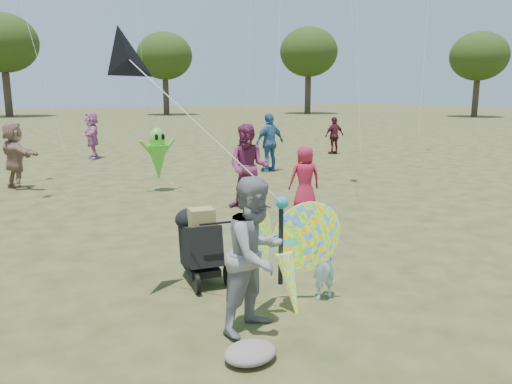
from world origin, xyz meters
TOP-DOWN VIEW (x-y plane):
  - ground at (0.00, 0.00)m, footprint 160.00×160.00m
  - child_girl at (-0.34, -0.38)m, footprint 0.38×0.26m
  - adult_man at (-1.54, -0.63)m, footprint 1.04×0.92m
  - grey_bag at (-1.97, -1.20)m, footprint 0.56×0.46m
  - crowd_a at (2.56, 3.78)m, footprint 0.83×0.67m
  - crowd_c at (5.00, 8.90)m, footprint 1.21×0.62m
  - crowd_d at (-2.73, 10.10)m, footprint 1.09×1.83m
  - crowd_e at (1.52, 4.57)m, footprint 1.20×1.20m
  - crowd_h at (10.06, 11.42)m, footprint 0.96×0.44m
  - crowd_j at (0.79, 15.62)m, footprint 0.93×1.83m
  - jogging_stroller at (-1.44, 1.05)m, footprint 0.63×1.10m
  - butterfly_kite at (-0.96, -0.38)m, footprint 1.74×0.75m
  - delta_kite_rig at (-2.41, 0.82)m, footprint 1.73×1.68m
  - alien_kite at (0.51, 7.62)m, footprint 1.12×0.69m
  - tree_line at (3.67, 44.99)m, footprint 91.78×33.60m

SIDE VIEW (x-z plane):
  - ground at x=0.00m, z-range 0.00..0.00m
  - grey_bag at x=-1.97m, z-range 0.00..0.18m
  - child_girl at x=-0.34m, z-range 0.00..1.02m
  - jogging_stroller at x=-1.44m, z-range 0.07..1.16m
  - butterfly_kite at x=-0.96m, z-range -0.12..1.54m
  - crowd_a at x=2.56m, z-range 0.00..1.48m
  - crowd_h at x=10.06m, z-range 0.00..1.61m
  - adult_man at x=-1.54m, z-range 0.00..1.78m
  - crowd_j at x=0.79m, z-range 0.00..1.88m
  - crowd_d at x=-2.73m, z-range 0.00..1.88m
  - alien_kite at x=0.51m, z-range 0.10..1.84m
  - crowd_e at x=1.52m, z-range 0.00..1.97m
  - crowd_c at x=5.00m, z-range 0.00..1.98m
  - delta_kite_rig at x=-2.41m, z-range 2.03..4.08m
  - tree_line at x=3.67m, z-range 1.47..12.25m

